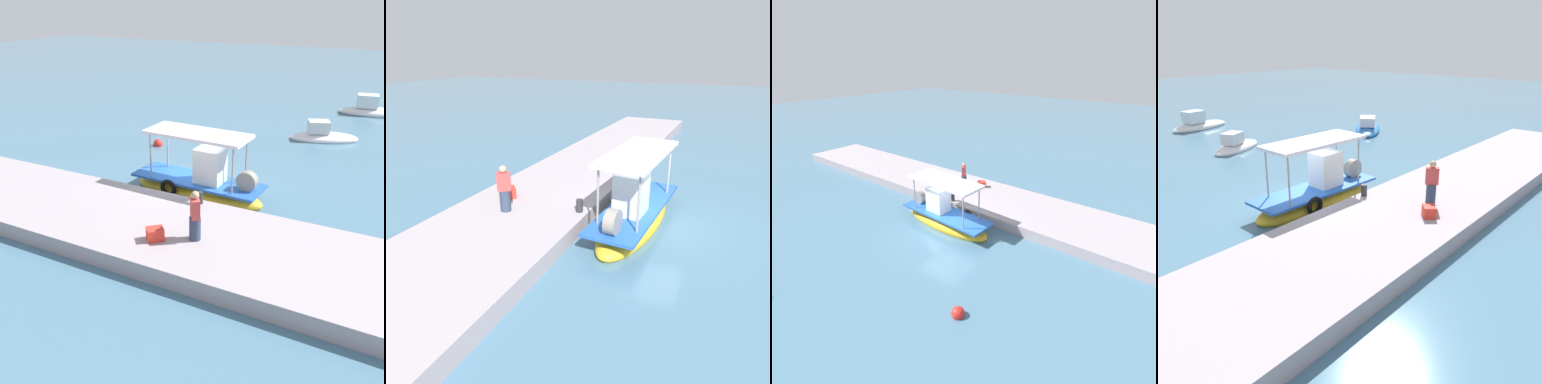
# 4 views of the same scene
# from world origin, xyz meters

# --- Properties ---
(ground_plane) EXTENTS (120.00, 120.00, 0.00)m
(ground_plane) POSITION_xyz_m (0.00, 0.00, 0.00)
(ground_plane) COLOR slate
(dock_quay) EXTENTS (36.00, 4.66, 0.59)m
(dock_quay) POSITION_xyz_m (0.00, -4.25, 0.30)
(dock_quay) COLOR #9F9499
(dock_quay) RESTS_ON ground_plane
(main_fishing_boat) EXTENTS (5.79, 1.94, 3.06)m
(main_fishing_boat) POSITION_xyz_m (0.51, -0.50, 0.51)
(main_fishing_boat) COLOR gold
(main_fishing_boat) RESTS_ON ground_plane
(fisherman_near_bollard) EXTENTS (0.51, 0.53, 1.65)m
(fisherman_near_bollard) POSITION_xyz_m (2.35, -4.60, 1.34)
(fisherman_near_bollard) COLOR #303D56
(fisherman_near_bollard) RESTS_ON dock_quay
(mooring_bollard) EXTENTS (0.24, 0.24, 0.45)m
(mooring_bollard) POSITION_xyz_m (1.36, -2.22, 0.82)
(mooring_bollard) COLOR #2D2D33
(mooring_bollard) RESTS_ON dock_quay
(cargo_crate) EXTENTS (0.67, 0.66, 0.40)m
(cargo_crate) POSITION_xyz_m (1.25, -5.19, 0.79)
(cargo_crate) COLOR red
(cargo_crate) RESTS_ON dock_quay
(moored_boat_near) EXTENTS (4.14, 2.82, 1.37)m
(moored_boat_near) POSITION_xyz_m (3.55, 9.60, 0.20)
(moored_boat_near) COLOR white
(moored_boat_near) RESTS_ON ground_plane
(moored_boat_mid) EXTENTS (5.09, 4.43, 1.38)m
(moored_boat_mid) POSITION_xyz_m (13.01, 6.85, 0.22)
(moored_boat_mid) COLOR blue
(moored_boat_mid) RESTS_ON ground_plane
(moored_boat_far) EXTENTS (4.82, 2.45, 1.62)m
(moored_boat_far) POSITION_xyz_m (5.40, 17.14, 0.27)
(moored_boat_far) COLOR silver
(moored_boat_far) RESTS_ON ground_plane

